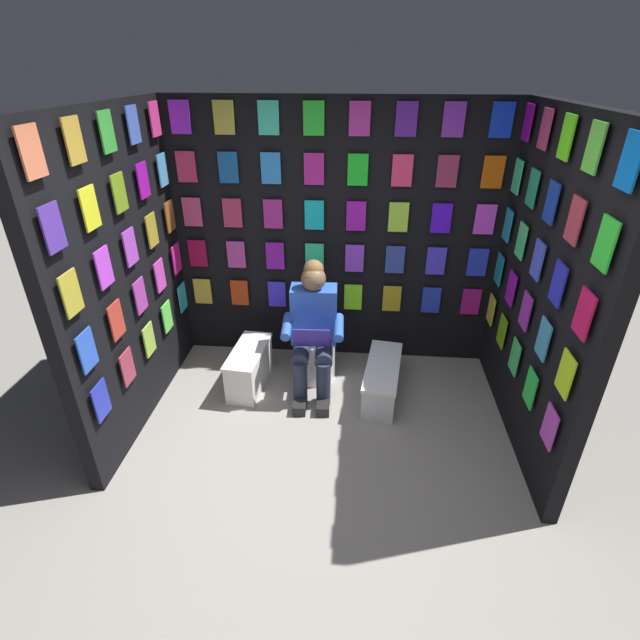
{
  "coord_description": "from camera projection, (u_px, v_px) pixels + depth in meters",
  "views": [
    {
      "loc": [
        -0.23,
        2.17,
        2.63
      ],
      "look_at": [
        0.06,
        -1.07,
        0.85
      ],
      "focal_mm": 26.49,
      "sensor_mm": 36.0,
      "label": 1
    }
  ],
  "objects": [
    {
      "name": "display_wall_right",
      "position": [
        126.0,
        276.0,
        3.57
      ],
      "size": [
        0.14,
        1.94,
        2.42
      ],
      "color": "black",
      "rests_on": "ground"
    },
    {
      "name": "display_wall_left",
      "position": [
        542.0,
        291.0,
        3.33
      ],
      "size": [
        0.14,
        1.94,
        2.42
      ],
      "color": "black",
      "rests_on": "ground"
    },
    {
      "name": "display_wall_back",
      "position": [
        335.0,
        238.0,
        4.34
      ],
      "size": [
        3.06,
        0.14,
        2.42
      ],
      "color": "black",
      "rests_on": "ground"
    },
    {
      "name": "ground_plane",
      "position": [
        315.0,
        506.0,
        3.18
      ],
      "size": [
        30.0,
        30.0,
        0.0
      ],
      "primitive_type": "plane",
      "color": "gray"
    },
    {
      "name": "person_reading",
      "position": [
        313.0,
        329.0,
        4.09
      ],
      "size": [
        0.54,
        0.7,
        1.19
      ],
      "rotation": [
        0.0,
        0.0,
        0.04
      ],
      "color": "blue",
      "rests_on": "ground"
    },
    {
      "name": "comic_longbox_near",
      "position": [
        249.0,
        368.0,
        4.28
      ],
      "size": [
        0.33,
        0.68,
        0.39
      ],
      "rotation": [
        0.0,
        0.0,
        -0.09
      ],
      "color": "white",
      "rests_on": "ground"
    },
    {
      "name": "toilet",
      "position": [
        315.0,
        343.0,
        4.42
      ],
      "size": [
        0.41,
        0.56,
        0.77
      ],
      "rotation": [
        0.0,
        0.0,
        0.04
      ],
      "color": "white",
      "rests_on": "ground"
    },
    {
      "name": "comic_longbox_far",
      "position": [
        382.0,
        380.0,
        4.18
      ],
      "size": [
        0.38,
        0.84,
        0.32
      ],
      "rotation": [
        0.0,
        0.0,
        -0.13
      ],
      "color": "silver",
      "rests_on": "ground"
    }
  ]
}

